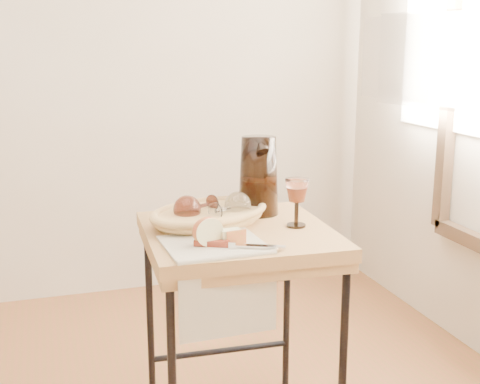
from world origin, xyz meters
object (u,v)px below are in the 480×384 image
object	(u,v)px
bread_basket	(210,217)
goblet_lying_b	(228,208)
goblet_lying_a	(198,207)
wine_goblet	(297,203)
tea_towel	(214,244)
table_knife	(236,244)
pitcher	(258,176)
apple_half	(207,231)
side_table	(238,336)

from	to	relation	value
bread_basket	goblet_lying_b	xyz separation A→B (m)	(0.05, -0.02, 0.03)
goblet_lying_a	wine_goblet	xyz separation A→B (m)	(0.28, -0.12, 0.02)
goblet_lying_b	wine_goblet	xyz separation A→B (m)	(0.19, -0.08, 0.02)
tea_towel	table_knife	world-z (taller)	table_knife
goblet_lying_b	bread_basket	bearing A→B (deg)	126.46
pitcher	goblet_lying_b	bearing A→B (deg)	-155.71
tea_towel	apple_half	size ratio (longest dim) A/B	3.16
tea_towel	apple_half	xyz separation A→B (m)	(-0.02, -0.00, 0.04)
goblet_lying_b	apple_half	distance (m)	0.23
side_table	wine_goblet	world-z (taller)	wine_goblet
pitcher	table_knife	world-z (taller)	pitcher
goblet_lying_a	goblet_lying_b	size ratio (longest dim) A/B	1.02
tea_towel	bread_basket	xyz separation A→B (m)	(0.04, 0.21, 0.02)
side_table	pitcher	size ratio (longest dim) A/B	2.39
bread_basket	goblet_lying_b	world-z (taller)	goblet_lying_b
tea_towel	pitcher	world-z (taller)	pitcher
goblet_lying_b	pitcher	world-z (taller)	pitcher
side_table	goblet_lying_b	size ratio (longest dim) A/B	5.17
tea_towel	goblet_lying_b	distance (m)	0.22
side_table	goblet_lying_b	distance (m)	0.41
side_table	goblet_lying_b	bearing A→B (deg)	104.58
goblet_lying_b	table_knife	size ratio (longest dim) A/B	0.56
side_table	tea_towel	xyz separation A→B (m)	(-0.11, -0.13, 0.36)
table_knife	pitcher	bearing A→B (deg)	86.68
side_table	tea_towel	size ratio (longest dim) A/B	2.60
wine_goblet	table_knife	distance (m)	0.30
bread_basket	apple_half	bearing A→B (deg)	-131.58
tea_towel	bread_basket	bearing A→B (deg)	75.96
side_table	pitcher	distance (m)	0.52
goblet_lying_b	side_table	bearing A→B (deg)	-107.16
side_table	wine_goblet	size ratio (longest dim) A/B	4.67
tea_towel	goblet_lying_a	distance (m)	0.23
goblet_lying_a	goblet_lying_b	xyz separation A→B (m)	(0.09, -0.04, -0.00)
pitcher	wine_goblet	bearing A→B (deg)	-82.94
bread_basket	table_knife	distance (m)	0.26
tea_towel	wine_goblet	distance (m)	0.32
goblet_lying_b	pitcher	size ratio (longest dim) A/B	0.46
goblet_lying_a	apple_half	size ratio (longest dim) A/B	1.62
side_table	wine_goblet	bearing A→B (deg)	-9.32
side_table	table_knife	distance (m)	0.42
bread_basket	pitcher	size ratio (longest dim) A/B	1.23
goblet_lying_a	bread_basket	bearing A→B (deg)	125.98
side_table	pitcher	xyz separation A→B (m)	(0.12, 0.15, 0.48)
apple_half	wine_goblet	bearing A→B (deg)	9.92
side_table	tea_towel	bearing A→B (deg)	-130.00
goblet_lying_a	apple_half	distance (m)	0.23
bread_basket	pitcher	bearing A→B (deg)	-2.99
goblet_lying_a	table_knife	bearing A→B (deg)	70.13
apple_half	pitcher	bearing A→B (deg)	39.88
goblet_lying_a	pitcher	world-z (taller)	pitcher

